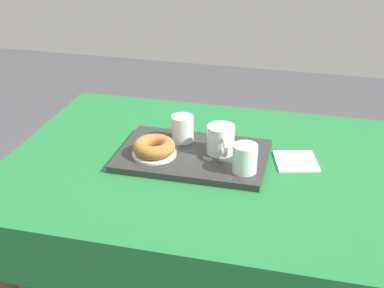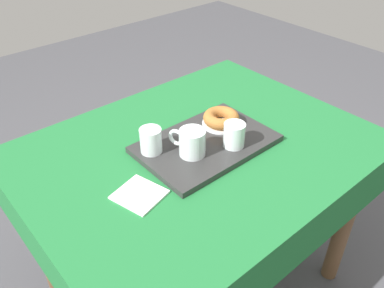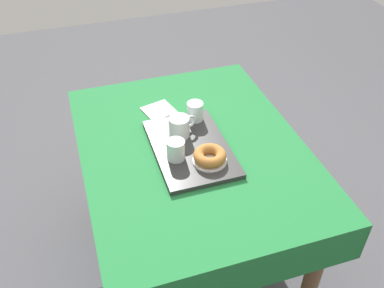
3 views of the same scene
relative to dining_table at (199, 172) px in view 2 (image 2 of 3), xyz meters
The scene contains 9 objects.
ground_plane 0.61m from the dining_table, ahead, with size 6.00×6.00×0.00m, color #47474C.
dining_table is the anchor object (origin of this frame).
serving_tray 0.12m from the dining_table, 35.47° to the right, with size 0.43×0.28×0.02m, color #2D2D2D.
tea_mug_left 0.18m from the dining_table, 150.85° to the right, with size 0.08×0.12×0.08m.
water_glass_near 0.20m from the dining_table, 51.20° to the right, with size 0.07×0.07×0.08m.
water_glass_far 0.23m from the dining_table, 158.09° to the left, with size 0.07×0.07×0.08m.
donut_plate_left 0.18m from the dining_table, 12.36° to the left, with size 0.13×0.13×0.01m, color white.
sugar_donut_left 0.20m from the dining_table, 12.36° to the left, with size 0.12×0.12×0.04m, color #A3662D.
paper_napkin 0.31m from the dining_table, 166.71° to the right, with size 0.12×0.12×0.01m, color white.
Camera 2 is at (-0.70, -0.78, 1.48)m, focal length 37.25 mm.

